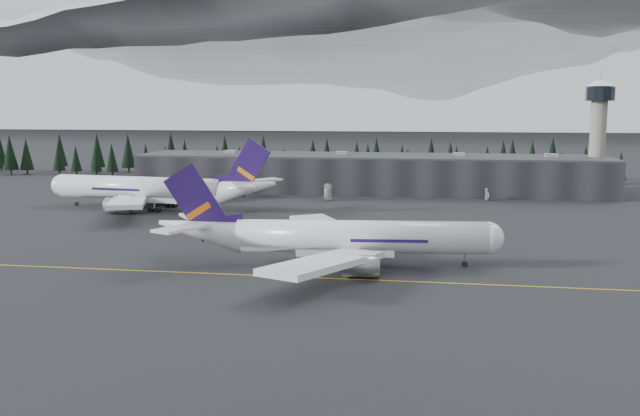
% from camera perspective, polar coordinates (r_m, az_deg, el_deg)
% --- Properties ---
extents(ground, '(1400.00, 1400.00, 0.00)m').
position_cam_1_polar(ground, '(126.05, -1.52, -5.34)').
color(ground, black).
rests_on(ground, ground).
extents(taxiline, '(400.00, 0.40, 0.02)m').
position_cam_1_polar(taxiline, '(124.14, -1.69, -5.55)').
color(taxiline, gold).
rests_on(taxiline, ground).
extents(terminal, '(160.00, 30.00, 12.60)m').
position_cam_1_polar(terminal, '(247.47, 4.04, 2.80)').
color(terminal, black).
rests_on(terminal, ground).
extents(control_tower, '(10.00, 10.00, 37.70)m').
position_cam_1_polar(control_tower, '(253.58, 21.38, 6.27)').
color(control_tower, gray).
rests_on(control_tower, ground).
extents(treeline, '(360.00, 20.00, 15.00)m').
position_cam_1_polar(treeline, '(284.09, 4.77, 3.74)').
color(treeline, black).
rests_on(treeline, ground).
extents(mountain_ridge, '(4400.00, 900.00, 420.00)m').
position_cam_1_polar(mountain_ridge, '(1120.88, 8.40, 6.61)').
color(mountain_ridge, white).
rests_on(mountain_ridge, ground).
extents(jet_main, '(64.48, 59.27, 18.98)m').
position_cam_1_polar(jet_main, '(132.05, 0.87, -2.34)').
color(jet_main, white).
rests_on(jet_main, ground).
extents(jet_parked, '(70.70, 64.95, 20.82)m').
position_cam_1_polar(jet_parked, '(208.08, -12.84, 1.48)').
color(jet_parked, white).
rests_on(jet_parked, ground).
extents(gse_vehicle_a, '(3.47, 5.73, 1.49)m').
position_cam_1_polar(gse_vehicle_a, '(222.91, 0.65, 0.79)').
color(gse_vehicle_a, '#BDBDBF').
rests_on(gse_vehicle_a, ground).
extents(gse_vehicle_b, '(3.94, 1.63, 1.33)m').
position_cam_1_polar(gse_vehicle_b, '(229.08, 13.22, 0.76)').
color(gse_vehicle_b, silver).
rests_on(gse_vehicle_b, ground).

